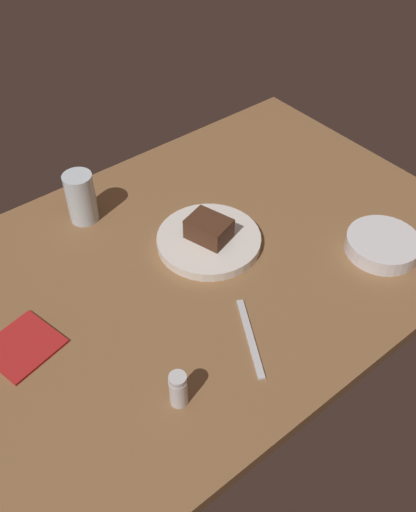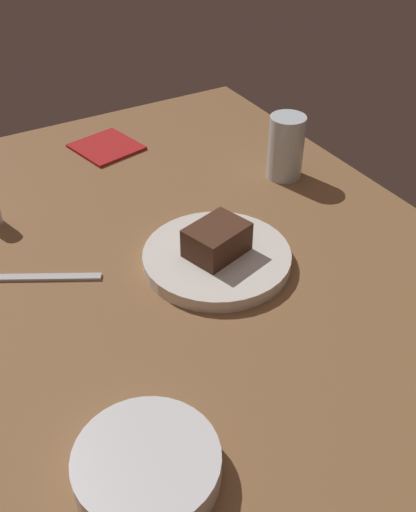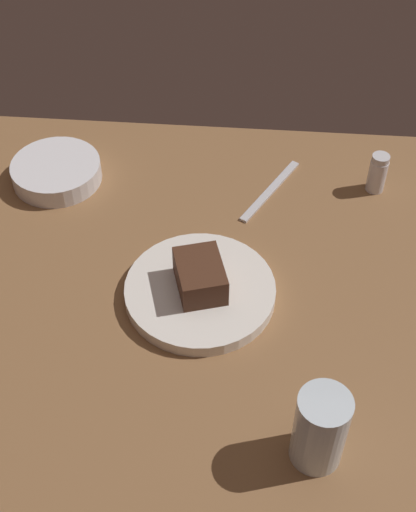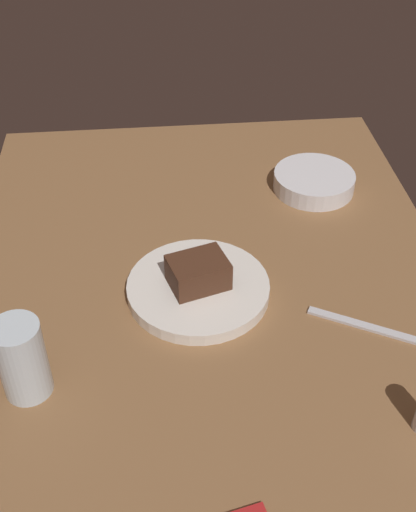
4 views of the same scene
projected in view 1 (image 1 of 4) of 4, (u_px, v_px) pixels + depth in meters
The scene contains 8 objects.
dining_table at pixel (209, 258), 124.75cm from camera, with size 120.00×84.00×3.00cm, color brown.
dessert_plate at pixel (209, 240), 125.15cm from camera, with size 23.61×23.61×2.18cm, color white.
chocolate_cake_slice at pixel (209, 229), 122.63cm from camera, with size 9.22×6.93×4.93cm, color #472819.
salt_shaker at pixel (178, 389), 94.73cm from camera, with size 3.29×3.29×7.59cm.
water_glass at pixel (81, 197), 128.00cm from camera, with size 6.84×6.84×12.43cm, color silver.
side_bowl at pixel (382, 245), 123.08cm from camera, with size 16.28×16.28×3.64cm, color silver.
butter_knife at pixel (250, 337), 106.86cm from camera, with size 19.00×1.40×0.50cm, color silver.
folded_napkin at pixel (23, 346), 105.37cm from camera, with size 12.60×12.03×0.60cm, color #B21E1E.
Camera 1 is at (55.39, 68.74, 89.64)cm, focal length 38.83 mm.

